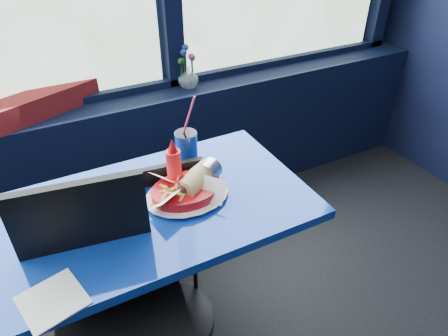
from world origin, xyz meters
TOP-DOWN VIEW (x-y plane):
  - window_sill at (0.00, 2.87)m, footprint 5.00×0.26m
  - near_table at (0.30, 2.00)m, footprint 1.20×0.70m
  - chair_near_front at (0.05, 1.78)m, footprint 0.52×0.52m
  - chair_near_back at (0.37, 2.23)m, footprint 0.42×0.42m
  - planter_box at (0.03, 2.91)m, footprint 0.59×0.36m
  - flower_vase at (0.82, 2.86)m, footprint 0.15×0.15m
  - food_basket at (0.44, 1.98)m, footprint 0.33×0.32m
  - ketchup_bottle at (0.42, 2.07)m, footprint 0.06×0.06m
  - soda_cup at (0.53, 2.21)m, footprint 0.10×0.10m
  - napkin at (-0.11, 1.72)m, footprint 0.21×0.21m

SIDE VIEW (x-z plane):
  - window_sill at x=0.00m, z-range 0.00..0.80m
  - chair_near_back at x=0.37m, z-range 0.06..0.89m
  - near_table at x=0.30m, z-range 0.19..0.94m
  - chair_near_front at x=0.05m, z-range 0.08..1.08m
  - napkin at x=-0.11m, z-range 0.75..0.75m
  - food_basket at x=0.44m, z-range 0.73..0.84m
  - soda_cup at x=0.53m, z-range 0.67..0.99m
  - ketchup_bottle at x=0.42m, z-range 0.74..0.96m
  - planter_box at x=0.03m, z-range 0.80..0.92m
  - flower_vase at x=0.82m, z-range 0.75..1.00m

